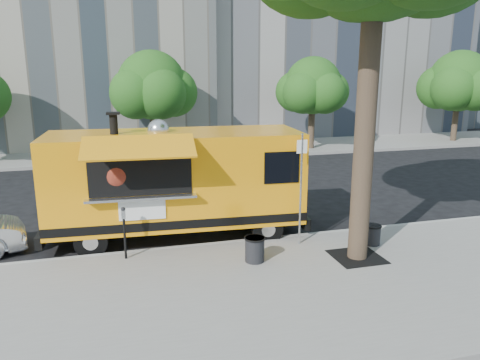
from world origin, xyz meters
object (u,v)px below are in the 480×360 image
Objects in this scene: sign_post at (301,183)px; trash_bin_left at (373,234)px; far_tree_d at (459,81)px; far_tree_b at (152,85)px; food_truck at (175,181)px; trash_bin_right at (255,249)px; far_tree_c at (313,86)px; parking_meter at (124,227)px.

sign_post is 5.56× the size of trash_bin_left.
far_tree_b is at bearing 179.70° from far_tree_d.
far_tree_b reaches higher than food_truck.
far_tree_b is 8.90× the size of trash_bin_right.
far_tree_c is (9.00, -0.30, -0.12)m from far_tree_b.
far_tree_b is 10.19× the size of trash_bin_left.
far_tree_c is at bearing 51.34° from parking_meter.
food_truck is (1.47, 1.52, 0.71)m from parking_meter.
parking_meter is at bearing -98.10° from far_tree_b.
parking_meter is (-4.55, 0.20, -0.87)m from sign_post.
far_tree_b is at bearing 100.15° from sign_post.
trash_bin_right reaches higher than trash_bin_left.
trash_bin_right is at bearing -118.31° from far_tree_c.
parking_meter reaches higher than trash_bin_left.
trash_bin_left is 3.38m from trash_bin_right.
parking_meter is at bearing 173.11° from trash_bin_left.
trash_bin_left is 0.87× the size of trash_bin_right.
trash_bin_right is at bearing -54.68° from food_truck.
parking_meter is at bearing -146.40° from far_tree_d.
far_tree_d is (10.00, 0.20, 0.17)m from far_tree_c.
trash_bin_left is (-4.58, -14.53, -3.28)m from far_tree_c.
parking_meter is 0.18× the size of food_truck.
far_tree_d is 21.01m from trash_bin_left.
far_tree_d is 4.23× the size of parking_meter.
far_tree_b is at bearing 91.12° from food_truck.
trash_bin_left is at bearing -21.38° from food_truck.
food_truck is 13.72× the size of trash_bin_left.
trash_bin_left is at bearing -73.39° from far_tree_b.
food_truck is at bearing -147.52° from far_tree_d.
far_tree_d reaches higher than far_tree_c.
sign_post is at bearing 28.40° from trash_bin_right.
far_tree_b is 19.00m from far_tree_d.
sign_post is 4.86× the size of trash_bin_right.
parking_meter is at bearing 177.48° from sign_post.
far_tree_c is at bearing 61.69° from trash_bin_right.
far_tree_d reaches higher than trash_bin_left.
far_tree_c reaches higher than sign_post.
sign_post is (-16.45, -14.15, -2.04)m from far_tree_d.
far_tree_c is 8.43× the size of trash_bin_right.
far_tree_d is at bearing 36.00° from food_truck.
parking_meter is 6.49m from trash_bin_left.
far_tree_c is at bearing 55.61° from food_truck.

